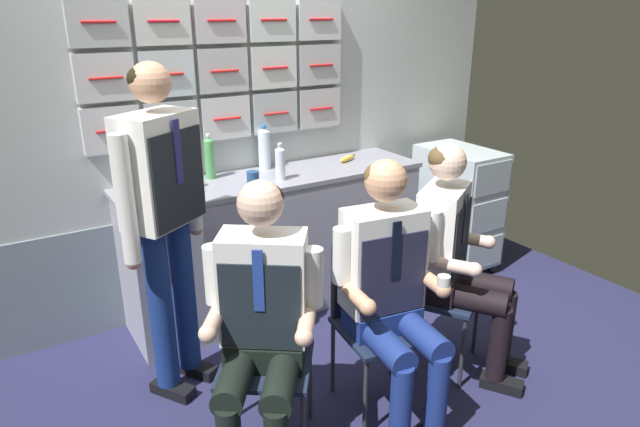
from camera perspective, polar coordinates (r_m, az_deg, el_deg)
The scene contains 18 objects.
ground at distance 3.12m, azimuth 3.29°, elevation -18.39°, with size 4.80×4.80×0.04m, color #232346.
galley_bulkhead at distance 3.73m, azimuth -8.76°, elevation 7.13°, with size 4.20×0.14×2.15m.
galley_counter at distance 3.74m, azimuth -4.34°, elevation -2.84°, with size 2.02×0.53×0.92m.
service_trolley at distance 4.43m, azimuth 13.85°, elevation 0.89°, with size 0.40×0.65×0.94m.
folding_chair_left at distance 2.61m, azimuth -5.28°, elevation -12.34°, with size 0.56×0.56×0.85m.
crew_member_left at distance 2.38m, azimuth -6.03°, elevation -10.55°, with size 0.63×0.69×1.29m.
folding_chair_center at distance 2.85m, azimuth 5.42°, elevation -9.34°, with size 0.45×0.45×0.85m.
crew_member_center at distance 2.64m, azimuth 7.24°, elevation -7.15°, with size 0.52×0.67×1.30m.
folding_chair_right at distance 3.17m, azimuth 10.66°, elevation -6.36°, with size 0.55×0.55×0.85m.
crew_member_right at distance 3.06m, azimuth 13.74°, elevation -3.69°, with size 0.62×0.70×1.29m.
crew_member_standing at distance 2.81m, azimuth -15.74°, elevation 0.72°, with size 0.47×0.40×1.71m.
water_bottle_blue_cap at distance 3.71m, azimuth -5.72°, elevation 6.67°, with size 0.08×0.08×0.29m.
water_bottle_short at distance 3.46m, azimuth -4.10°, elevation 5.20°, with size 0.06×0.06×0.23m.
water_bottle_clear at distance 3.54m, azimuth -11.24°, elevation 5.64°, with size 0.06×0.06×0.28m.
sparkling_bottle_green at distance 3.35m, azimuth -13.75°, elevation 4.14°, with size 0.06×0.06×0.23m.
coffee_cup_white at distance 3.26m, azimuth -14.66°, elevation 2.48°, with size 0.06×0.06×0.09m.
coffee_cup_spare at distance 3.38m, azimuth -6.88°, elevation 3.61°, with size 0.07×0.07×0.09m.
snack_banana at distance 3.91m, azimuth 2.81°, elevation 5.66°, with size 0.17×0.10×0.04m.
Camera 1 is at (-1.43, -1.97, 1.93)m, focal length 31.26 mm.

